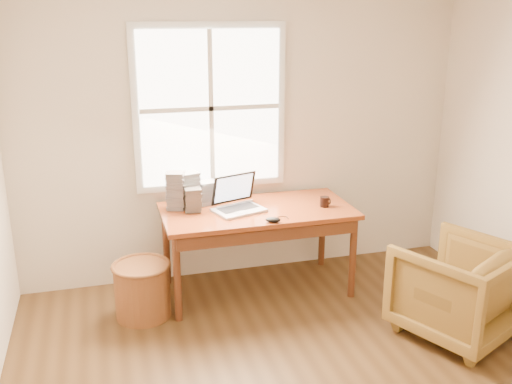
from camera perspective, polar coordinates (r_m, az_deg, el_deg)
room_shell at (r=3.15m, az=7.87°, el=-1.35°), size 4.04×4.54×2.64m
desk at (r=4.80m, az=0.12°, el=-1.90°), size 1.60×0.80×0.04m
armchair at (r=4.55m, az=19.46°, el=-9.11°), size 1.04×1.05×0.73m
wicker_stool at (r=4.68m, az=-11.28°, el=-9.65°), size 0.57×0.57×0.44m
laptop at (r=4.68m, az=-1.74°, el=-0.15°), size 0.54×0.55×0.31m
mouse at (r=4.49m, az=1.71°, el=-2.79°), size 0.14×0.11×0.04m
coffee_mug at (r=4.87m, az=6.86°, el=-0.97°), size 0.08×0.08×0.09m
cd_stack_a at (r=4.84m, az=-6.69°, el=0.22°), size 0.18×0.17×0.30m
cd_stack_b at (r=4.73m, az=-6.30°, el=-0.78°), size 0.14×0.12×0.20m
cd_stack_c at (r=4.79m, az=-8.01°, el=0.16°), size 0.18×0.16×0.32m
cd_stack_d at (r=4.91m, az=-4.92°, el=-0.06°), size 0.19×0.17×0.20m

